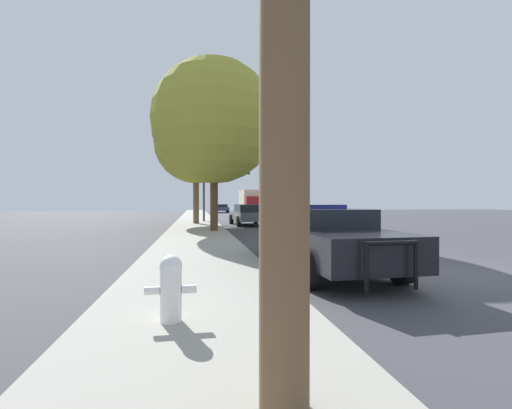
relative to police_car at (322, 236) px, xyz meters
The scene contains 11 objects.
ground_plane 2.52m from the police_car, 17.08° to the right, with size 110.00×110.00×0.00m, color #3D3D42.
sidewalk_left 2.98m from the police_car, 165.88° to the right, with size 3.00×110.00×0.13m.
police_car is the anchor object (origin of this frame).
fire_hydrant 4.60m from the police_car, 133.71° to the right, with size 0.61×0.27×0.79m.
traffic_light 18.39m from the police_car, 92.51° to the left, with size 3.54×0.35×4.58m.
car_background_oncoming 23.50m from the police_car, 80.20° to the left, with size 2.19×4.33×1.28m.
car_background_distant 42.49m from the police_car, 88.81° to the left, with size 2.01×4.64×1.22m.
car_background_midblock 15.16m from the police_car, 87.78° to the left, with size 2.19×4.74×1.39m.
box_truck 33.69m from the police_car, 83.35° to the left, with size 2.66×6.75×2.99m.
tree_sidewalk_mid 16.65m from the police_car, 100.25° to the left, with size 5.52×5.52×8.19m.
tree_sidewalk_near 10.96m from the police_car, 101.51° to the left, with size 6.19×6.19×8.53m.
Camera 1 is at (-5.18, -6.80, 1.56)m, focal length 24.00 mm.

